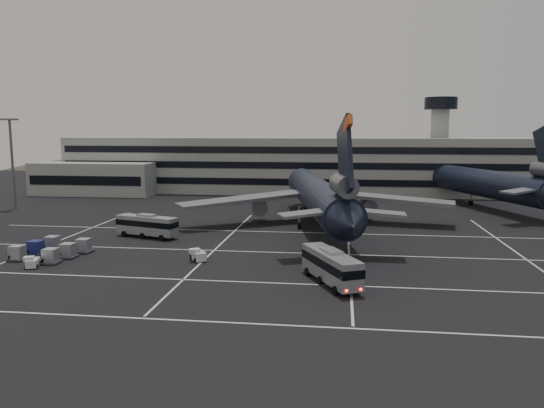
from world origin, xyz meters
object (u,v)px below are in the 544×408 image
Objects in this scene: bus_near at (331,265)px; uld_cluster at (52,249)px; bus_far at (147,225)px; tug_a at (33,262)px; trijet_main at (318,196)px.

uld_cluster is (-35.72, 7.52, -1.12)m from bus_near.
bus_far is 19.99m from tug_a.
trijet_main reaches higher than bus_near.
trijet_main reaches higher than bus_far.
uld_cluster reaches higher than tug_a.
trijet_main reaches higher than uld_cluster.
bus_near is 4.23× the size of tug_a.
trijet_main is at bearing 69.19° from bus_near.
trijet_main is at bearing -46.24° from bus_far.
uld_cluster is at bearing 167.92° from bus_far.
bus_near is 34.85m from bus_far.
trijet_main is 6.02× the size of uld_cluster.
bus_far is (-27.99, 20.76, -0.10)m from bus_near.
bus_far is at bearing 50.25° from tug_a.
trijet_main is 33.04m from bus_near.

